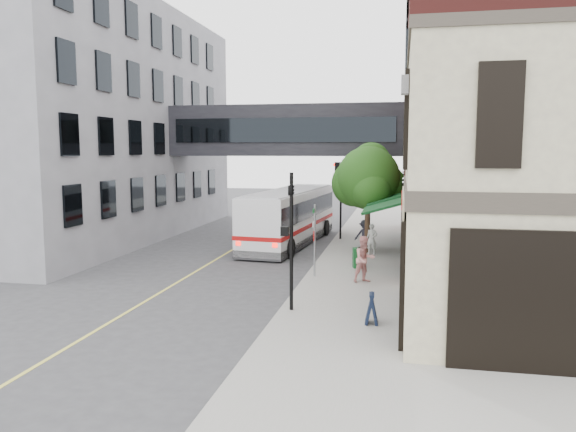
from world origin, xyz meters
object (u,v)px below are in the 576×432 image
at_px(pedestrian_c, 364,235).
at_px(sandwich_board, 372,308).
at_px(pedestrian_b, 364,259).
at_px(newspaper_box, 358,258).
at_px(bus, 290,214).
at_px(pedestrian_a, 372,239).

relative_size(pedestrian_c, sandwich_board, 1.71).
height_order(pedestrian_b, newspaper_box, pedestrian_b).
distance_m(bus, sandwich_board, 15.54).
height_order(pedestrian_a, sandwich_board, pedestrian_a).
bearing_deg(pedestrian_b, sandwich_board, -116.91).
bearing_deg(pedestrian_c, pedestrian_b, -74.85).
relative_size(pedestrian_a, sandwich_board, 1.66).
xyz_separation_m(pedestrian_c, newspaper_box, (0.01, -4.36, -0.35)).
distance_m(bus, pedestrian_a, 5.81).
distance_m(pedestrian_b, pedestrian_c, 7.06).
height_order(bus, pedestrian_a, bus).
height_order(pedestrian_a, pedestrian_c, pedestrian_c).
height_order(newspaper_box, sandwich_board, sandwich_board).
relative_size(newspaper_box, sandwich_board, 0.95).
distance_m(bus, pedestrian_b, 10.41).
relative_size(bus, pedestrian_a, 7.39).
xyz_separation_m(pedestrian_a, pedestrian_b, (0.03, -6.03, 0.15)).
bearing_deg(bus, pedestrian_b, -62.33).
distance_m(bus, pedestrian_c, 4.93).
relative_size(pedestrian_b, sandwich_board, 1.97).
distance_m(pedestrian_c, newspaper_box, 4.38).
relative_size(pedestrian_a, pedestrian_b, 0.84).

